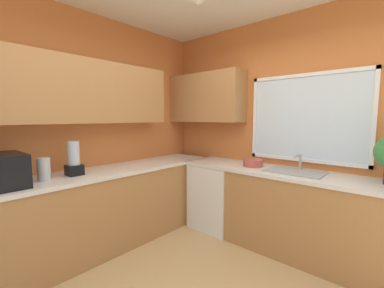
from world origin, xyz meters
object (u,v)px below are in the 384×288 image
object	(u,v)px
sink_assembly	(295,171)
bowl	(253,163)
kettle	(44,169)
blender_appliance	(74,160)
dishwasher	(217,196)

from	to	relation	value
sink_assembly	bowl	xyz separation A→B (m)	(-0.51, -0.01, 0.03)
kettle	bowl	world-z (taller)	kettle
kettle	sink_assembly	bearing A→B (deg)	49.88
blender_appliance	dishwasher	bearing A→B (deg)	68.13
dishwasher	bowl	size ratio (longest dim) A/B	3.67
dishwasher	blender_appliance	size ratio (longest dim) A/B	2.41
dishwasher	blender_appliance	bearing A→B (deg)	-111.87
kettle	bowl	xyz separation A→B (m)	(1.15, 1.97, -0.07)
dishwasher	sink_assembly	world-z (taller)	sink_assembly
bowl	sink_assembly	bearing A→B (deg)	0.73
dishwasher	bowl	distance (m)	0.73
kettle	sink_assembly	world-z (taller)	kettle
kettle	blender_appliance	bearing A→B (deg)	93.91
dishwasher	sink_assembly	xyz separation A→B (m)	(1.02, 0.04, 0.49)
dishwasher	kettle	bearing A→B (deg)	-108.29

